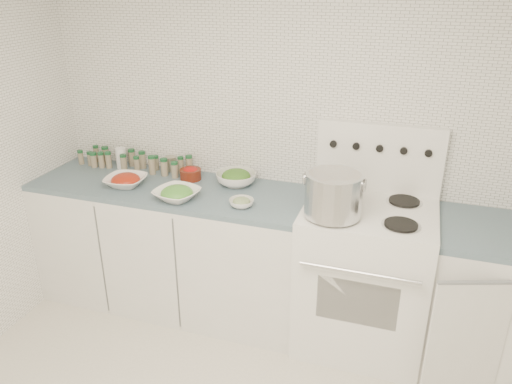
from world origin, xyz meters
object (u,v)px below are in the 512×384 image
object	(u,v)px
bowl_tomato	(126,180)
bowl_snowpea	(177,194)
stock_pot	(334,193)
stove	(364,272)

from	to	relation	value
bowl_tomato	bowl_snowpea	xyz separation A→B (m)	(0.42, -0.09, 0.00)
bowl_tomato	bowl_snowpea	world-z (taller)	bowl_snowpea
stock_pot	bowl_tomato	bearing A→B (deg)	176.15
stock_pot	bowl_tomato	xyz separation A→B (m)	(-1.38, 0.09, -0.14)
bowl_snowpea	stock_pot	bearing A→B (deg)	-0.14
stove	bowl_tomato	bearing A→B (deg)	-177.07
stove	bowl_snowpea	size ratio (longest dim) A/B	4.24
stock_pot	bowl_snowpea	bearing A→B (deg)	179.86
stove	stock_pot	world-z (taller)	stove
stock_pot	stove	bearing A→B (deg)	41.81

